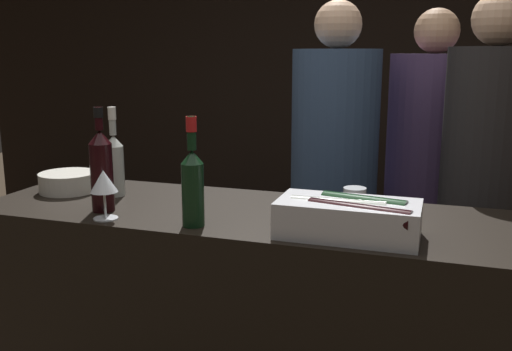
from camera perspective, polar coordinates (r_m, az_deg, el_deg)
The scene contains 12 objects.
wall_back_chalkboard at distance 4.20m, azimuth 10.29°, elevation 10.04°, with size 6.40×0.06×2.80m.
bar_counter at distance 2.13m, azimuth -0.26°, elevation -16.88°, with size 1.93×0.60×1.01m.
ice_bin_with_bottles at distance 1.69m, azimuth 9.36°, elevation -4.07°, with size 0.41×0.21×0.12m.
bowl_white at distance 2.33m, azimuth -18.27°, elevation -0.56°, with size 0.22×0.22×0.07m.
wine_glass at distance 1.89m, azimuth -14.99°, elevation -0.73°, with size 0.09×0.09×0.16m.
candle_votive at distance 2.04m, azimuth 9.83°, elevation -2.07°, with size 0.08×0.08×0.06m.
red_wine_bottle_black_foil at distance 1.99m, azimuth -15.20°, elevation 0.71°, with size 0.08×0.08×0.35m.
white_wine_bottle at distance 2.19m, azimuth -13.97°, elevation 1.37°, with size 0.07×0.07×0.33m.
red_wine_bottle_burgundy at distance 1.76m, azimuth -6.36°, elevation -0.71°, with size 0.07×0.07×0.34m.
person_in_hoodie at distance 2.94m, azimuth 16.80°, elevation 0.32°, with size 0.42×0.42×1.75m.
person_blond_tee at distance 2.66m, azimuth 7.78°, elevation -0.12°, with size 0.40×0.40×1.77m.
person_grey_polo at distance 2.53m, azimuth 21.90°, elevation -1.28°, with size 0.37×0.37×1.78m.
Camera 1 is at (0.59, -1.47, 1.54)m, focal length 40.00 mm.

